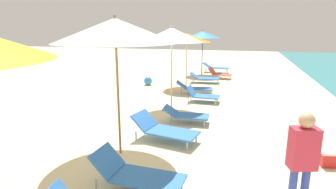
# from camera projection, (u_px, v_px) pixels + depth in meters

# --- Properties ---
(umbrella_fourth) EXTENTS (2.46, 2.46, 2.90)m
(umbrella_fourth) POSITION_uv_depth(u_px,v_px,m) (115.00, 31.00, 5.42)
(umbrella_fourth) COLOR olive
(umbrella_fourth) RESTS_ON ground
(lounger_fourth_shoreside) EXTENTS (1.67, 0.96, 0.62)m
(lounger_fourth_shoreside) POSITION_uv_depth(u_px,v_px,m) (164.00, 129.00, 6.63)
(lounger_fourth_shoreside) COLOR blue
(lounger_fourth_shoreside) RESTS_ON ground
(lounger_fourth_inland) EXTENTS (1.57, 0.71, 0.63)m
(lounger_fourth_inland) POSITION_uv_depth(u_px,v_px,m) (136.00, 173.00, 4.64)
(lounger_fourth_inland) COLOR blue
(lounger_fourth_inland) RESTS_ON ground
(umbrella_fifth) EXTENTS (1.99, 1.99, 2.73)m
(umbrella_fifth) POSITION_uv_depth(u_px,v_px,m) (172.00, 35.00, 8.71)
(umbrella_fifth) COLOR silver
(umbrella_fifth) RESTS_ON ground
(lounger_fifth_shoreside) EXTENTS (1.16, 0.65, 0.57)m
(lounger_fifth_shoreside) POSITION_uv_depth(u_px,v_px,m) (202.00, 95.00, 10.12)
(lounger_fifth_shoreside) COLOR blue
(lounger_fifth_shoreside) RESTS_ON ground
(lounger_fifth_inland) EXTENTS (1.33, 0.63, 0.46)m
(lounger_fifth_inland) POSITION_uv_depth(u_px,v_px,m) (186.00, 114.00, 7.87)
(lounger_fifth_inland) COLOR blue
(lounger_fifth_inland) RESTS_ON ground
(umbrella_sixth) EXTENTS (2.10, 2.10, 2.48)m
(umbrella_sixth) POSITION_uv_depth(u_px,v_px,m) (187.00, 38.00, 12.19)
(umbrella_sixth) COLOR silver
(umbrella_sixth) RESTS_ON ground
(lounger_sixth_shoreside) EXTENTS (1.49, 0.74, 0.51)m
(lounger_sixth_shoreside) POSITION_uv_depth(u_px,v_px,m) (204.00, 78.00, 13.65)
(lounger_sixth_shoreside) COLOR blue
(lounger_sixth_shoreside) RESTS_ON ground
(lounger_sixth_inland) EXTENTS (1.54, 0.78, 0.54)m
(lounger_sixth_inland) POSITION_uv_depth(u_px,v_px,m) (194.00, 88.00, 11.29)
(lounger_sixth_inland) COLOR blue
(lounger_sixth_inland) RESTS_ON ground
(umbrella_farthest) EXTENTS (2.00, 2.00, 2.54)m
(umbrella_farthest) POSITION_uv_depth(u_px,v_px,m) (203.00, 35.00, 15.57)
(umbrella_farthest) COLOR #4C4C51
(umbrella_farthest) RESTS_ON ground
(lounger_farthest_shoreside) EXTENTS (1.58, 0.68, 0.59)m
(lounger_farthest_shoreside) POSITION_uv_depth(u_px,v_px,m) (215.00, 67.00, 16.81)
(lounger_farthest_shoreside) COLOR blue
(lounger_farthest_shoreside) RESTS_ON ground
(lounger_farthest_inland) EXTENTS (1.28, 0.85, 0.57)m
(lounger_farthest_inland) POSITION_uv_depth(u_px,v_px,m) (219.00, 74.00, 14.85)
(lounger_farthest_inland) COLOR #D8593F
(lounger_farthest_inland) RESTS_ON ground
(person_walking_mid) EXTENTS (0.41, 0.31, 1.57)m
(person_walking_mid) POSITION_uv_depth(u_px,v_px,m) (302.00, 157.00, 3.76)
(person_walking_mid) COLOR #334CB2
(person_walking_mid) RESTS_ON ground
(cooler_box) EXTENTS (0.39, 0.59, 0.31)m
(cooler_box) POSITION_uv_depth(u_px,v_px,m) (324.00, 155.00, 5.57)
(cooler_box) COLOR red
(cooler_box) RESTS_ON ground
(beach_ball) EXTENTS (0.40, 0.40, 0.40)m
(beach_ball) POSITION_uv_depth(u_px,v_px,m) (148.00, 81.00, 13.13)
(beach_ball) COLOR #338CD8
(beach_ball) RESTS_ON ground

